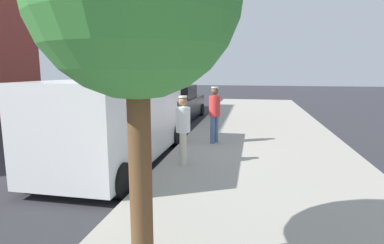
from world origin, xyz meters
TOP-DOWN VIEW (x-y plane):
  - ground_plane at (0.00, 0.00)m, footprint 80.00×80.00m
  - sidewalk_slab at (3.50, 0.00)m, footprint 5.00×32.00m
  - parking_meter_near at (1.35, -0.25)m, footprint 0.14×0.18m
  - pedestrian_in_white at (1.58, -0.99)m, footprint 0.34×0.35m
  - pedestrian_in_red at (2.04, 1.35)m, footprint 0.34×0.34m
  - parked_van at (-0.15, -0.74)m, footprint 2.15×5.21m
  - parked_sedan_ahead at (-0.36, 6.36)m, footprint 2.03×4.44m
  - traffic_light_corner at (-6.78, 10.47)m, footprint 2.48×0.42m

SIDE VIEW (x-z plane):
  - ground_plane at x=0.00m, z-range 0.00..0.00m
  - sidewalk_slab at x=3.50m, z-range 0.00..0.15m
  - parked_sedan_ahead at x=-0.36m, z-range -0.08..1.57m
  - pedestrian_in_white at x=1.58m, z-range 0.26..1.89m
  - pedestrian_in_red at x=2.04m, z-range 0.28..2.00m
  - parked_van at x=-0.15m, z-range 0.08..2.23m
  - parking_meter_near at x=1.35m, z-range 0.42..1.94m
  - traffic_light_corner at x=-6.78m, z-range 0.92..6.12m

